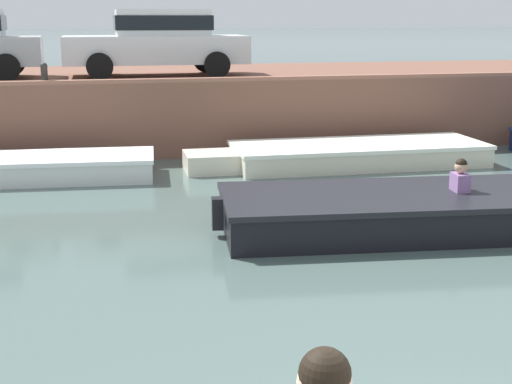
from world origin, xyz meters
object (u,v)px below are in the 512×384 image
Objects in this scene: motorboat_passing at (424,211)px; car_left_inner_white at (158,40)px; boat_moored_west_white at (23,168)px; mooring_bollard_mid at (44,72)px; boat_moored_central_cream at (347,154)px.

car_left_inner_white is at bearing 111.13° from motorboat_passing.
motorboat_passing is (6.04, -4.67, 0.05)m from boat_moored_west_white.
car_left_inner_white is (2.93, 3.38, 2.29)m from boat_moored_west_white.
mooring_bollard_mid is (-5.65, 6.39, 1.63)m from motorboat_passing.
motorboat_passing is at bearing -68.87° from car_left_inner_white.
mooring_bollard_mid is at bearing 164.21° from boat_moored_central_cream.
boat_moored_central_cream is 5.44m from car_left_inner_white.
boat_moored_central_cream is 14.20× the size of mooring_bollard_mid.
car_left_inner_white is at bearing 33.21° from mooring_bollard_mid.
boat_moored_central_cream is at bearing 84.21° from motorboat_passing.
boat_moored_central_cream is at bearing -43.39° from car_left_inner_white.
boat_moored_central_cream is at bearing -0.05° from boat_moored_west_white.
boat_moored_west_white is at bearing -102.81° from mooring_bollard_mid.
car_left_inner_white is (-3.58, 3.39, 2.29)m from boat_moored_central_cream.
car_left_inner_white is at bearing 49.15° from boat_moored_west_white.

